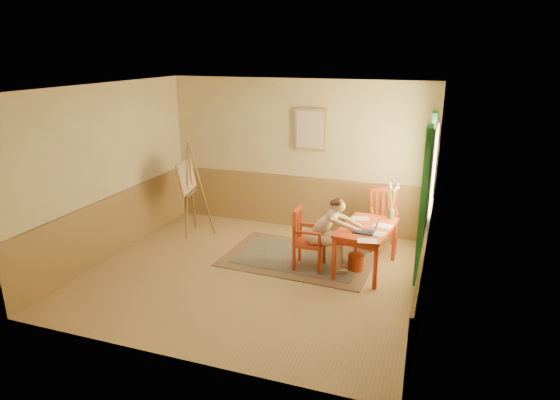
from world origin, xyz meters
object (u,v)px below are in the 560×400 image
at_px(chair_back, 383,219).
at_px(figure, 328,231).
at_px(chair_left, 307,239).
at_px(easel, 188,180).
at_px(table, 366,232).
at_px(laptop, 368,230).

distance_m(chair_back, figure, 1.37).
bearing_deg(chair_back, chair_left, -129.58).
xyz_separation_m(chair_back, easel, (-3.46, -0.49, 0.51)).
height_order(chair_back, figure, figure).
relative_size(table, easel, 0.74).
distance_m(table, figure, 0.59).
bearing_deg(laptop, easel, 167.21).
relative_size(figure, easel, 0.68).
distance_m(chair_left, laptop, 0.98).
height_order(table, figure, figure).
bearing_deg(chair_back, table, -96.86).
relative_size(chair_back, laptop, 2.73).
bearing_deg(chair_back, laptop, -92.83).
bearing_deg(easel, chair_left, -16.54).
xyz_separation_m(table, laptop, (0.06, -0.26, 0.13)).
distance_m(figure, laptop, 0.63).
bearing_deg(easel, chair_back, 7.98).
bearing_deg(chair_left, laptop, -2.56).
distance_m(chair_left, figure, 0.37).
bearing_deg(laptop, chair_left, 177.44).
bearing_deg(easel, figure, -14.13).
distance_m(laptop, easel, 3.50).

